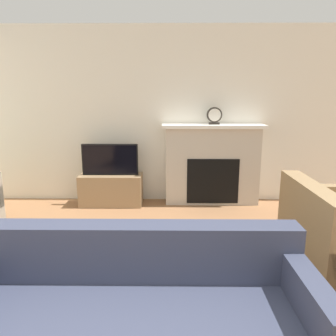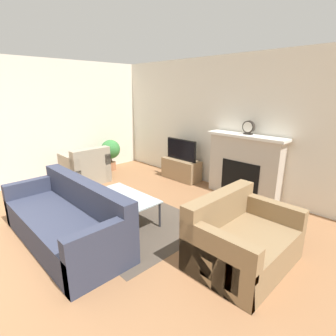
{
  "view_description": "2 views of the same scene",
  "coord_description": "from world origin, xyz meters",
  "px_view_note": "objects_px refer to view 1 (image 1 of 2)",
  "views": [
    {
      "loc": [
        0.28,
        -0.87,
        1.68
      ],
      "look_at": [
        0.24,
        2.59,
        0.9
      ],
      "focal_mm": 35.0,
      "sensor_mm": 36.0,
      "label": 1
    },
    {
      "loc": [
        3.35,
        -0.37,
        2.04
      ],
      "look_at": [
        0.17,
        2.74,
        0.71
      ],
      "focal_mm": 28.0,
      "sensor_mm": 36.0,
      "label": 2
    }
  ],
  "objects_px": {
    "tv": "(110,160)",
    "coffee_table": "(154,242)",
    "couch_sectional": "(133,322)",
    "mantel_clock": "(214,115)"
  },
  "relations": [
    {
      "from": "couch_sectional",
      "to": "mantel_clock",
      "type": "bearing_deg",
      "value": 74.53
    },
    {
      "from": "tv",
      "to": "coffee_table",
      "type": "relative_size",
      "value": 0.73
    },
    {
      "from": "tv",
      "to": "couch_sectional",
      "type": "height_order",
      "value": "tv"
    },
    {
      "from": "tv",
      "to": "coffee_table",
      "type": "bearing_deg",
      "value": -70.03
    },
    {
      "from": "couch_sectional",
      "to": "coffee_table",
      "type": "distance_m",
      "value": 0.94
    },
    {
      "from": "tv",
      "to": "couch_sectional",
      "type": "relative_size",
      "value": 0.38
    },
    {
      "from": "mantel_clock",
      "to": "couch_sectional",
      "type": "bearing_deg",
      "value": -105.47
    },
    {
      "from": "tv",
      "to": "couch_sectional",
      "type": "distance_m",
      "value": 3.17
    },
    {
      "from": "tv",
      "to": "coffee_table",
      "type": "xyz_separation_m",
      "value": [
        0.78,
        -2.13,
        -0.33
      ]
    },
    {
      "from": "couch_sectional",
      "to": "mantel_clock",
      "type": "distance_m",
      "value": 3.48
    }
  ]
}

